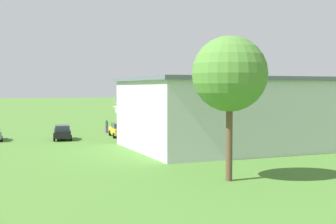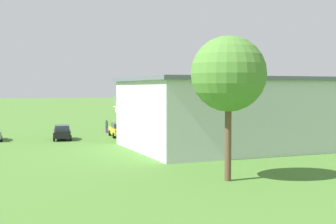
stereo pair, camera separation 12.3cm
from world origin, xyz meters
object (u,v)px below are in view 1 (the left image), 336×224
tree_at_field_edge (230,74)px  person_by_parked_cars (225,124)px  car_black (62,132)px  person_beside_truck (178,126)px  hangar (279,112)px  person_at_fence_line (207,124)px  person_walking_on_apron (260,123)px  car_yellow (119,130)px  car_green (302,124)px  person_crossing_taxiway (107,126)px  biplane (135,107)px

tree_at_field_edge → person_by_parked_cars: bearing=-116.6°
car_black → person_beside_truck: person_beside_truck is taller
hangar → person_at_fence_line: 17.07m
person_walking_on_apron → car_yellow: bearing=10.5°
car_yellow → tree_at_field_edge: (-0.14, 27.47, 5.69)m
car_yellow → car_black: bearing=8.6°
person_at_fence_line → car_green: bearing=167.3°
person_walking_on_apron → tree_at_field_edge: (21.18, 31.41, 5.69)m
person_walking_on_apron → tree_at_field_edge: bearing=56.0°
person_beside_truck → tree_at_field_edge: (8.34, 30.15, 5.70)m
car_yellow → tree_at_field_edge: bearing=90.3°
car_green → person_at_fence_line: 13.34m
car_green → person_at_fence_line: person_at_fence_line is taller
person_at_fence_line → person_beside_truck: bearing=15.4°
hangar → car_yellow: hangar is taller
car_green → person_walking_on_apron: bearing=-31.9°
car_green → tree_at_field_edge: (25.91, 28.46, 5.74)m
car_black → person_at_fence_line: 20.28m
car_black → person_at_fence_line: person_at_fence_line is taller
car_green → person_walking_on_apron: size_ratio=2.53×
car_yellow → person_crossing_taxiway: size_ratio=2.80×
car_black → person_walking_on_apron: 28.38m
car_black → person_beside_truck: 15.56m
person_beside_truck → tree_at_field_edge: size_ratio=0.19×
biplane → person_beside_truck: bearing=93.9°
biplane → person_by_parked_cars: 17.49m
person_at_fence_line → person_walking_on_apron: bearing=-179.9°
car_yellow → person_beside_truck: (-8.48, -2.68, -0.01)m
car_black → person_crossing_taxiway: (-6.32, -6.21, -0.02)m
person_beside_truck → tree_at_field_edge: tree_at_field_edge is taller
hangar → person_by_parked_cars: 16.98m
biplane → car_yellow: biplane is taller
person_beside_truck → person_crossing_taxiway: (8.80, -2.53, -0.00)m
person_walking_on_apron → person_at_fence_line: person_walking_on_apron is taller
person_walking_on_apron → person_beside_truck: size_ratio=1.02×
hangar → person_beside_truck: size_ratio=18.35×
person_beside_truck → person_at_fence_line: 4.72m
person_crossing_taxiway → person_beside_truck: bearing=164.0°
biplane → car_green: (-18.66, 17.91, -1.87)m
biplane → car_green: bearing=136.2°
car_black → person_at_fence_line: bearing=-165.9°
hangar → person_beside_truck: hangar is taller
person_at_fence_line → biplane: bearing=-69.3°
person_by_parked_cars → person_at_fence_line: 2.69m
car_green → person_crossing_taxiway: size_ratio=2.58×
person_at_fence_line → tree_at_field_edge: (12.90, 31.40, 5.70)m
person_by_parked_cars → tree_at_field_edge: (15.57, 31.11, 5.76)m
biplane → car_black: bearing=54.8°
hangar → tree_at_field_edge: 19.77m
biplane → tree_at_field_edge: 47.10m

